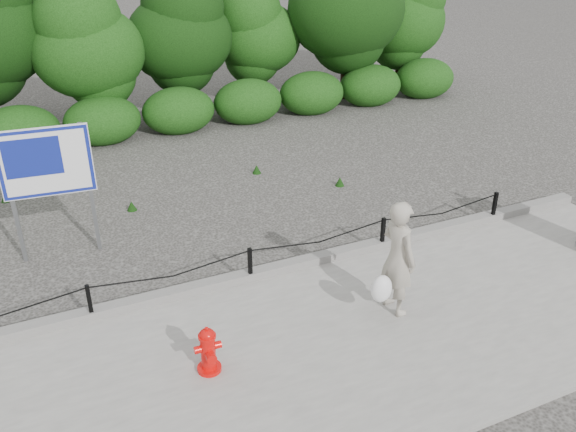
{
  "coord_description": "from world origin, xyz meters",
  "views": [
    {
      "loc": [
        -2.9,
        -7.81,
        5.57
      ],
      "look_at": [
        0.76,
        0.2,
        1.0
      ],
      "focal_mm": 38.0,
      "sensor_mm": 36.0,
      "label": 1
    }
  ],
  "objects": [
    {
      "name": "ground",
      "position": [
        0.0,
        0.0,
        0.0
      ],
      "size": [
        90.0,
        90.0,
        0.0
      ],
      "primitive_type": "plane",
      "color": "#2D2B28",
      "rests_on": "ground"
    },
    {
      "name": "sidewalk",
      "position": [
        0.0,
        -2.0,
        0.04
      ],
      "size": [
        14.0,
        4.0,
        0.08
      ],
      "primitive_type": "cube",
      "color": "gray",
      "rests_on": "ground"
    },
    {
      "name": "curb",
      "position": [
        0.0,
        0.05,
        0.15
      ],
      "size": [
        14.0,
        0.22,
        0.14
      ],
      "primitive_type": "cube",
      "color": "slate",
      "rests_on": "sidewalk"
    },
    {
      "name": "chain_barrier",
      "position": [
        0.0,
        0.0,
        0.46
      ],
      "size": [
        10.06,
        0.06,
        0.6
      ],
      "color": "black",
      "rests_on": "sidewalk"
    },
    {
      "name": "treeline",
      "position": [
        -0.03,
        8.94,
        2.61
      ],
      "size": [
        20.35,
        3.96,
        4.98
      ],
      "color": "black",
      "rests_on": "ground"
    },
    {
      "name": "fire_hydrant",
      "position": [
        -1.27,
        -1.76,
        0.41
      ],
      "size": [
        0.36,
        0.37,
        0.69
      ],
      "rotation": [
        0.0,
        0.0,
        -0.05
      ],
      "color": "red",
      "rests_on": "sidewalk"
    },
    {
      "name": "pedestrian",
      "position": [
        1.66,
        -1.62,
        0.96
      ],
      "size": [
        0.76,
        0.69,
        1.8
      ],
      "rotation": [
        0.0,
        0.0,
        1.67
      ],
      "color": "#A8A090",
      "rests_on": "sidewalk"
    },
    {
      "name": "advertising_sign",
      "position": [
        -2.67,
        2.22,
        1.67
      ],
      "size": [
        1.48,
        0.24,
        2.37
      ],
      "rotation": [
        0.0,
        0.0,
        -0.09
      ],
      "color": "slate",
      "rests_on": "ground"
    }
  ]
}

